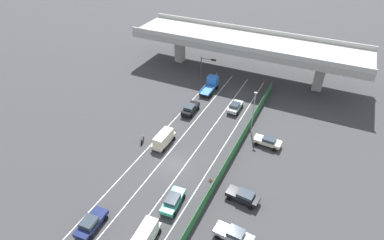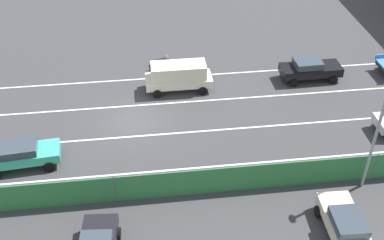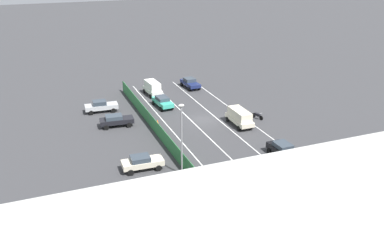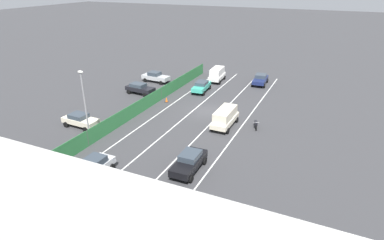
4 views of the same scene
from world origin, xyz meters
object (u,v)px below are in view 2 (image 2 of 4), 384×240
Objects in this scene: motorcycle at (161,63)px; parked_sedan_cream at (346,225)px; car_sedan_black at (310,69)px; street_lamp at (380,122)px; traffic_cone at (124,183)px; car_taxi_teal at (21,154)px; car_van_cream at (179,75)px.

parked_sedan_cream is (18.15, 7.98, 0.41)m from motorcycle.
car_sedan_black is 2.44× the size of motorcycle.
motorcycle is at bearing -144.58° from street_lamp.
car_sedan_black is 6.77× the size of traffic_cone.
car_taxi_teal is (7.39, -20.06, -0.03)m from car_sedan_black.
motorcycle is 18.49m from street_lamp.
car_van_cream is 15.12m from street_lamp.
car_van_cream is 16.37m from parked_sedan_cream.
car_taxi_teal is 2.42× the size of motorcycle.
street_lamp is (11.39, 9.36, 3.36)m from car_van_cream.
car_sedan_black is at bearing 110.21° from car_taxi_teal.
car_sedan_black reaches higher than car_taxi_teal.
car_taxi_teal is 0.60× the size of street_lamp.
car_van_cream is 7.16× the size of traffic_cone.
car_van_cream reaches higher than parked_sedan_cream.
car_van_cream reaches higher than traffic_cone.
car_taxi_teal is (7.19, -10.10, -0.32)m from car_van_cream.
street_lamp reaches higher than motorcycle.
car_taxi_teal is at bearing -69.79° from car_sedan_black.
street_lamp is at bearing 144.39° from parked_sedan_cream.
street_lamp is at bearing 35.42° from motorcycle.
car_taxi_teal reaches higher than traffic_cone.
street_lamp is (4.20, 19.45, 3.68)m from car_taxi_teal.
car_sedan_black reaches higher than parked_sedan_cream.
car_taxi_teal is 18.63m from parked_sedan_cream.
street_lamp is at bearing 39.40° from car_van_cream.
parked_sedan_cream is 0.57× the size of street_lamp.
car_van_cream is 0.64× the size of street_lamp.
parked_sedan_cream is (14.84, 6.88, -0.33)m from car_van_cream.
car_van_cream is 2.58× the size of motorcycle.
parked_sedan_cream reaches higher than motorcycle.
motorcycle is (-10.50, 9.00, -0.42)m from car_taxi_teal.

